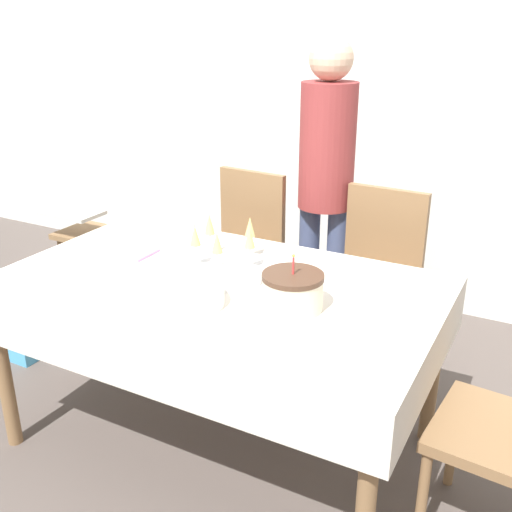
{
  "coord_description": "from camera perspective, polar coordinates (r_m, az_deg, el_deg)",
  "views": [
    {
      "loc": [
        1.13,
        -1.79,
        1.68
      ],
      "look_at": [
        0.15,
        0.04,
        0.86
      ],
      "focal_mm": 42.0,
      "sensor_mm": 36.0,
      "label": 1
    }
  ],
  "objects": [
    {
      "name": "dining_chair_far_right",
      "position": [
        2.97,
        11.18,
        -2.18
      ],
      "size": [
        0.44,
        0.44,
        0.94
      ],
      "color": "olive",
      "rests_on": "ground_plane"
    },
    {
      "name": "wall_back",
      "position": [
        3.73,
        10.88,
        16.01
      ],
      "size": [
        8.0,
        0.05,
        2.7
      ],
      "color": "silver",
      "rests_on": "ground_plane"
    },
    {
      "name": "ground_plane",
      "position": [
        2.71,
        -3.31,
        -17.0
      ],
      "size": [
        12.0,
        12.0,
        0.0
      ],
      "primitive_type": "plane",
      "color": "#564C47"
    },
    {
      "name": "napkin_pile",
      "position": [
        2.63,
        -11.4,
        0.32
      ],
      "size": [
        0.15,
        0.15,
        0.01
      ],
      "color": "pink",
      "rests_on": "dining_table"
    },
    {
      "name": "plate_stack_dessert",
      "position": [
        2.3,
        -2.14,
        -1.98
      ],
      "size": [
        0.22,
        0.22,
        0.04
      ],
      "color": "white",
      "rests_on": "dining_table"
    },
    {
      "name": "person_standing",
      "position": [
        3.08,
        6.71,
        8.11
      ],
      "size": [
        0.28,
        0.28,
        1.62
      ],
      "color": "#3F4C72",
      "rests_on": "ground_plane"
    },
    {
      "name": "gift_bag",
      "position": [
        3.44,
        -21.72,
        -7.06
      ],
      "size": [
        0.24,
        0.14,
        0.25
      ],
      "color": "#4CA5D8",
      "rests_on": "ground_plane"
    },
    {
      "name": "plate_stack_main",
      "position": [
        2.13,
        -6.49,
        -3.82
      ],
      "size": [
        0.26,
        0.26,
        0.06
      ],
      "color": "silver",
      "rests_on": "dining_table"
    },
    {
      "name": "dining_chair_far_left",
      "position": [
        3.24,
        -1.42,
        0.29
      ],
      "size": [
        0.46,
        0.46,
        0.94
      ],
      "color": "olive",
      "rests_on": "ground_plane"
    },
    {
      "name": "champagne_tray",
      "position": [
        2.44,
        -3.0,
        0.65
      ],
      "size": [
        0.36,
        0.36,
        0.18
      ],
      "color": "silver",
      "rests_on": "dining_table"
    },
    {
      "name": "cake_knife",
      "position": [
        1.96,
        -0.4,
        -6.98
      ],
      "size": [
        0.3,
        0.03,
        0.0
      ],
      "color": "silver",
      "rests_on": "dining_table"
    },
    {
      "name": "fork_pile",
      "position": [
        2.49,
        -13.26,
        -1.02
      ],
      "size": [
        0.18,
        0.08,
        0.02
      ],
      "color": "silver",
      "rests_on": "dining_table"
    },
    {
      "name": "high_chair",
      "position": [
        3.57,
        -15.88,
        0.97
      ],
      "size": [
        0.33,
        0.35,
        0.71
      ],
      "color": "olive",
      "rests_on": "ground_plane"
    },
    {
      "name": "birthday_cake",
      "position": [
        2.08,
        3.51,
        -3.36
      ],
      "size": [
        0.22,
        0.22,
        0.2
      ],
      "color": "beige",
      "rests_on": "dining_table"
    },
    {
      "name": "dining_table",
      "position": [
        2.36,
        -3.64,
        -4.68
      ],
      "size": [
        1.69,
        1.01,
        0.74
      ],
      "color": "silver",
      "rests_on": "ground_plane"
    }
  ]
}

